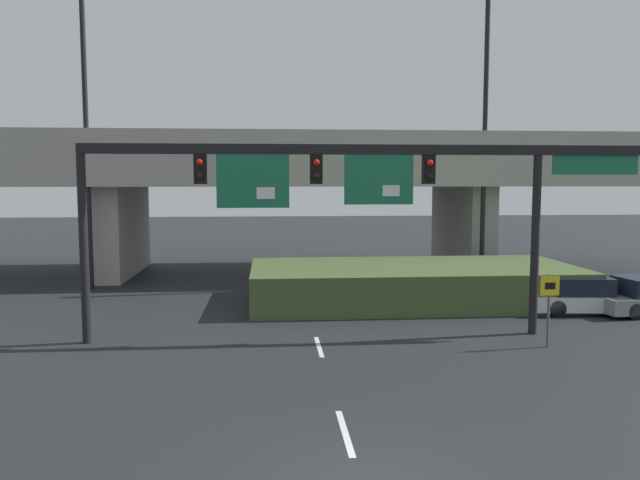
{
  "coord_description": "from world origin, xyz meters",
  "views": [
    {
      "loc": [
        -1.54,
        -10.12,
        5.2
      ],
      "look_at": [
        0.0,
        8.5,
        3.4
      ],
      "focal_mm": 35.0,
      "sensor_mm": 36.0,
      "label": 1
    }
  ],
  "objects_px": {
    "speed_limit_sign": "(549,300)",
    "signal_gantry": "(351,180)",
    "highway_light_pole_far": "(85,93)",
    "highway_light_pole_near": "(485,110)",
    "parked_sedan_near_right": "(582,296)"
  },
  "relations": [
    {
      "from": "signal_gantry",
      "to": "parked_sedan_near_right",
      "type": "relative_size",
      "value": 4.2
    },
    {
      "from": "signal_gantry",
      "to": "speed_limit_sign",
      "type": "bearing_deg",
      "value": -16.17
    },
    {
      "from": "highway_light_pole_near",
      "to": "parked_sedan_near_right",
      "type": "bearing_deg",
      "value": -77.42
    },
    {
      "from": "speed_limit_sign",
      "to": "signal_gantry",
      "type": "bearing_deg",
      "value": 163.83
    },
    {
      "from": "speed_limit_sign",
      "to": "highway_light_pole_near",
      "type": "relative_size",
      "value": 0.14
    },
    {
      "from": "highway_light_pole_near",
      "to": "highway_light_pole_far",
      "type": "xyz_separation_m",
      "value": [
        -19.22,
        0.07,
        0.62
      ]
    },
    {
      "from": "signal_gantry",
      "to": "speed_limit_sign",
      "type": "relative_size",
      "value": 8.02
    },
    {
      "from": "signal_gantry",
      "to": "highway_light_pole_far",
      "type": "height_order",
      "value": "highway_light_pole_far"
    },
    {
      "from": "highway_light_pole_far",
      "to": "parked_sedan_near_right",
      "type": "relative_size",
      "value": 4.04
    },
    {
      "from": "highway_light_pole_near",
      "to": "highway_light_pole_far",
      "type": "height_order",
      "value": "highway_light_pole_far"
    },
    {
      "from": "highway_light_pole_near",
      "to": "parked_sedan_near_right",
      "type": "distance_m",
      "value": 10.8
    },
    {
      "from": "signal_gantry",
      "to": "highway_light_pole_far",
      "type": "relative_size",
      "value": 1.04
    },
    {
      "from": "signal_gantry",
      "to": "speed_limit_sign",
      "type": "xyz_separation_m",
      "value": [
        5.98,
        -1.73,
        -3.7
      ]
    },
    {
      "from": "speed_limit_sign",
      "to": "highway_light_pole_far",
      "type": "xyz_separation_m",
      "value": [
        -17.17,
        12.07,
        7.75
      ]
    },
    {
      "from": "signal_gantry",
      "to": "highway_light_pole_near",
      "type": "distance_m",
      "value": 13.48
    }
  ]
}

